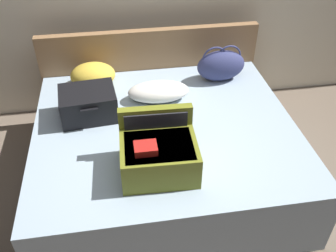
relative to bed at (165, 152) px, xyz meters
name	(u,v)px	position (x,y,z in m)	size (l,w,h in m)	color
ground_plane	(173,212)	(0.00, -0.40, -0.28)	(12.00, 12.00, 0.00)	#6B5B4C
bed	(165,152)	(0.00, 0.00, 0.00)	(2.04, 1.81, 0.56)	#99ADBC
headboard	(151,75)	(0.00, 0.95, 0.19)	(2.08, 0.08, 0.95)	olive
hard_case_large	(158,153)	(-0.12, -0.46, 0.42)	(0.52, 0.45, 0.38)	olive
hard_case_medium	(88,104)	(-0.58, 0.23, 0.40)	(0.46, 0.40, 0.23)	black
duffel_bag	(221,65)	(0.61, 0.62, 0.43)	(0.46, 0.25, 0.34)	navy
pillow_near_headboard	(158,92)	(0.00, 0.37, 0.36)	(0.52, 0.27, 0.16)	white
pillow_center_head	(93,75)	(-0.55, 0.69, 0.39)	(0.40, 0.32, 0.21)	gold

